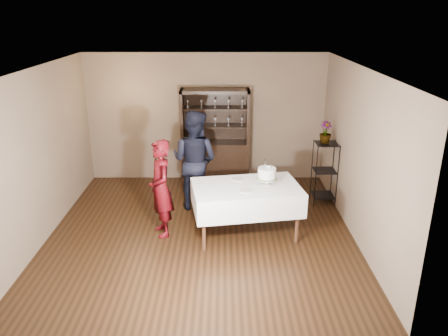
# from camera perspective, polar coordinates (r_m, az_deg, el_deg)

# --- Properties ---
(floor) EXTENTS (5.00, 5.00, 0.00)m
(floor) POSITION_cam_1_polar(r_m,az_deg,el_deg) (7.41, -2.97, -8.31)
(floor) COLOR black
(floor) RESTS_ON ground
(ceiling) EXTENTS (5.00, 5.00, 0.00)m
(ceiling) POSITION_cam_1_polar(r_m,az_deg,el_deg) (6.57, -3.40, 12.86)
(ceiling) COLOR silver
(ceiling) RESTS_ON back_wall
(back_wall) EXTENTS (5.00, 0.02, 2.70)m
(back_wall) POSITION_cam_1_polar(r_m,az_deg,el_deg) (9.28, -2.38, 6.54)
(back_wall) COLOR brown
(back_wall) RESTS_ON floor
(wall_left) EXTENTS (0.02, 5.00, 2.70)m
(wall_left) POSITION_cam_1_polar(r_m,az_deg,el_deg) (7.44, -22.78, 1.50)
(wall_left) COLOR brown
(wall_left) RESTS_ON floor
(wall_right) EXTENTS (0.02, 5.00, 2.70)m
(wall_right) POSITION_cam_1_polar(r_m,az_deg,el_deg) (7.19, 17.16, 1.56)
(wall_right) COLOR brown
(wall_right) RESTS_ON floor
(china_hutch) EXTENTS (1.40, 0.48, 2.00)m
(china_hutch) POSITION_cam_1_polar(r_m,az_deg,el_deg) (9.22, -1.14, 2.04)
(china_hutch) COLOR black
(china_hutch) RESTS_ON floor
(plant_etagere) EXTENTS (0.42, 0.42, 1.20)m
(plant_etagere) POSITION_cam_1_polar(r_m,az_deg,el_deg) (8.45, 12.99, -0.31)
(plant_etagere) COLOR black
(plant_etagere) RESTS_ON floor
(cake_table) EXTENTS (1.85, 1.31, 0.85)m
(cake_table) POSITION_cam_1_polar(r_m,az_deg,el_deg) (7.08, 2.90, -3.86)
(cake_table) COLOR white
(cake_table) RESTS_ON floor
(woman) EXTENTS (0.58, 0.69, 1.62)m
(woman) POSITION_cam_1_polar(r_m,az_deg,el_deg) (7.09, -8.26, -2.66)
(woman) COLOR #3B0605
(woman) RESTS_ON floor
(man) EXTENTS (1.11, 1.01, 1.86)m
(man) POSITION_cam_1_polar(r_m,az_deg,el_deg) (7.95, -3.86, 1.00)
(man) COLOR black
(man) RESTS_ON floor
(cake) EXTENTS (0.32, 0.32, 0.44)m
(cake) POSITION_cam_1_polar(r_m,az_deg,el_deg) (7.02, 5.62, -0.80)
(cake) COLOR silver
(cake) RESTS_ON cake_table
(plate_near) EXTENTS (0.24, 0.24, 0.01)m
(plate_near) POSITION_cam_1_polar(r_m,az_deg,el_deg) (6.80, 2.87, -2.97)
(plate_near) COLOR silver
(plate_near) RESTS_ON cake_table
(plate_far) EXTENTS (0.26, 0.26, 0.01)m
(plate_far) POSITION_cam_1_polar(r_m,az_deg,el_deg) (7.24, 1.81, -1.47)
(plate_far) COLOR silver
(plate_far) RESTS_ON cake_table
(potted_plant) EXTENTS (0.27, 0.27, 0.40)m
(potted_plant) POSITION_cam_1_polar(r_m,az_deg,el_deg) (8.25, 13.13, 4.57)
(potted_plant) COLOR #4B6B32
(potted_plant) RESTS_ON plant_etagere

